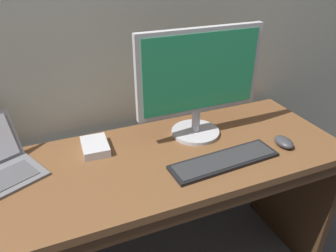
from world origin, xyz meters
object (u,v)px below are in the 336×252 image
(wired_keyboard, at_px, (224,161))
(computer_mouse, at_px, (284,142))
(external_drive_box, at_px, (95,146))
(external_monitor, at_px, (199,80))

(wired_keyboard, height_order, computer_mouse, computer_mouse)
(external_drive_box, bearing_deg, external_monitor, -6.73)
(wired_keyboard, bearing_deg, computer_mouse, 1.74)
(wired_keyboard, height_order, external_drive_box, external_drive_box)
(external_monitor, relative_size, computer_mouse, 5.49)
(external_monitor, relative_size, external_drive_box, 3.66)
(external_monitor, xyz_separation_m, wired_keyboard, (0.00, -0.24, -0.26))
(external_drive_box, bearing_deg, computer_mouse, -20.12)
(computer_mouse, xyz_separation_m, external_drive_box, (-0.77, 0.28, -0.00))
(wired_keyboard, xyz_separation_m, external_drive_box, (-0.47, 0.29, 0.01))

